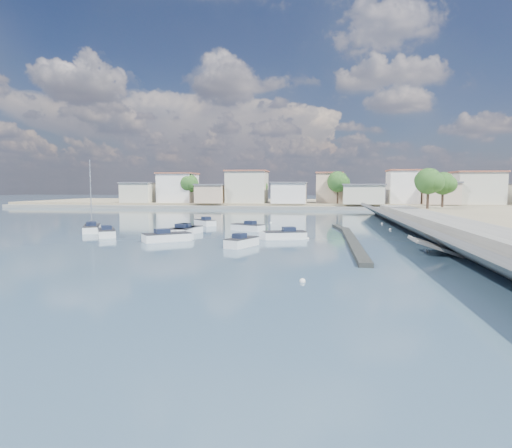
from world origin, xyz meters
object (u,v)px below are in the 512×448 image
Objects in this scene: motorboat_c at (246,228)px; motorboat_g at (184,232)px; motorboat_e at (186,231)px; motorboat_b at (243,242)px; motorboat_a at (106,233)px; sailboat at (92,228)px; motorboat_f at (204,223)px; motorboat_h at (169,237)px; motorboat_d at (282,235)px.

motorboat_g is (-6.29, -5.93, 0.00)m from motorboat_c.
motorboat_g is (0.07, -1.15, 0.00)m from motorboat_e.
motorboat_c is at bearing 98.67° from motorboat_b.
motorboat_a and motorboat_c have the same top height.
sailboat reaches higher than motorboat_b.
motorboat_f is at bearing 114.58° from motorboat_b.
sailboat is at bearing 150.12° from motorboat_h.
motorboat_e and motorboat_g have the same top height.
motorboat_d is 11.82m from motorboat_h.
motorboat_d is (3.14, 6.15, -0.00)m from motorboat_b.
motorboat_a and motorboat_d have the same top height.
motorboat_f is (-9.42, 20.60, 0.00)m from motorboat_b.
motorboat_g is 12.45m from sailboat.
motorboat_g is (-11.60, 2.13, 0.00)m from motorboat_d.
motorboat_a and motorboat_e have the same top height.
motorboat_b is 0.73× the size of motorboat_e.
motorboat_b is 8.64m from motorboat_h.
motorboat_f is 0.76× the size of motorboat_g.
motorboat_e is 1.08× the size of motorboat_g.
motorboat_f and motorboat_g have the same top height.
motorboat_a is 1.13× the size of motorboat_b.
motorboat_g is (0.96, -12.32, 0.00)m from motorboat_f.
motorboat_e is at bearing 93.26° from motorboat_g.
motorboat_e is (-8.52, 9.44, 0.00)m from motorboat_b.
motorboat_g is at bearing 169.60° from motorboat_d.
motorboat_b is at bearing -18.64° from motorboat_h.
motorboat_g is 1.09× the size of motorboat_h.
motorboat_a is 0.82× the size of motorboat_e.
motorboat_h is 0.54× the size of sailboat.
motorboat_b is 0.47× the size of sailboat.
motorboat_g is (-8.46, 8.28, 0.00)m from motorboat_b.
motorboat_e and motorboat_f have the same top height.
sailboat is (-11.37, -10.60, 0.04)m from motorboat_f.
motorboat_c is 9.67m from motorboat_f.
motorboat_h is (0.34, -6.67, 0.00)m from motorboat_e.
motorboat_e and motorboat_h have the same top height.
motorboat_d is at bearing -10.40° from motorboat_g.
motorboat_a is 8.91m from motorboat_e.
motorboat_d is at bearing -48.99° from motorboat_f.
motorboat_f is (-12.56, 14.45, 0.00)m from motorboat_d.
motorboat_b and motorboat_g have the same top height.
motorboat_c is 8.64m from motorboat_g.
motorboat_b is at bearing -44.40° from motorboat_g.
motorboat_c is 9.65m from motorboat_d.
motorboat_e is (-6.36, -4.77, -0.00)m from motorboat_c.
motorboat_c is at bearing -41.38° from motorboat_f.
motorboat_e is at bearing 164.29° from motorboat_d.
motorboat_a is at bearing -45.99° from sailboat.
motorboat_d is at bearing -15.71° from motorboat_e.
motorboat_c is at bearing 62.27° from motorboat_h.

